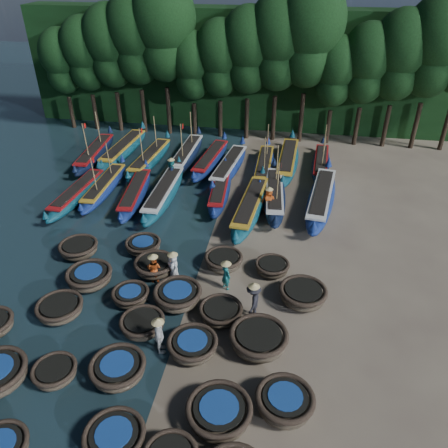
% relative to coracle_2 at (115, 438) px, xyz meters
% --- Properties ---
extents(ground, '(120.00, 120.00, 0.00)m').
position_rel_coracle_2_xyz_m(ground, '(0.74, 8.62, -0.40)').
color(ground, gray).
rests_on(ground, ground).
extents(foliage_wall, '(40.00, 3.00, 10.00)m').
position_rel_coracle_2_xyz_m(foliage_wall, '(0.74, 32.12, 4.60)').
color(foliage_wall, black).
rests_on(foliage_wall, ground).
extents(coracle_2, '(2.29, 2.29, 0.70)m').
position_rel_coracle_2_xyz_m(coracle_2, '(0.00, 0.00, 0.00)').
color(coracle_2, brown).
rests_on(coracle_2, ground).
extents(coracle_6, '(1.77, 1.77, 0.64)m').
position_rel_coracle_2_xyz_m(coracle_6, '(-3.25, 2.16, -0.04)').
color(coracle_6, brown).
rests_on(coracle_6, ground).
extents(coracle_7, '(2.36, 2.36, 0.76)m').
position_rel_coracle_2_xyz_m(coracle_7, '(-0.90, 2.65, 0.04)').
color(coracle_7, brown).
rests_on(coracle_7, ground).
extents(coracle_8, '(2.45, 2.45, 0.78)m').
position_rel_coracle_2_xyz_m(coracle_8, '(3.24, 1.47, 0.05)').
color(coracle_8, brown).
rests_on(coracle_8, ground).
extents(coracle_9, '(2.56, 2.56, 0.84)m').
position_rel_coracle_2_xyz_m(coracle_9, '(5.46, 2.21, 0.09)').
color(coracle_9, brown).
rests_on(coracle_9, ground).
extents(coracle_11, '(2.11, 2.11, 0.69)m').
position_rel_coracle_2_xyz_m(coracle_11, '(-4.72, 5.43, -0.01)').
color(coracle_11, brown).
rests_on(coracle_11, ground).
extents(coracle_12, '(2.21, 2.21, 0.69)m').
position_rel_coracle_2_xyz_m(coracle_12, '(-0.76, 5.12, -0.01)').
color(coracle_12, brown).
rests_on(coracle_12, ground).
extents(coracle_13, '(2.36, 2.36, 0.72)m').
position_rel_coracle_2_xyz_m(coracle_13, '(1.64, 4.30, 0.01)').
color(coracle_13, brown).
rests_on(coracle_13, ground).
extents(coracle_14, '(2.93, 2.93, 0.85)m').
position_rel_coracle_2_xyz_m(coracle_14, '(4.26, 5.00, 0.08)').
color(coracle_14, brown).
rests_on(coracle_14, ground).
extents(coracle_15, '(2.62, 2.62, 0.80)m').
position_rel_coracle_2_xyz_m(coracle_15, '(-4.31, 7.68, 0.06)').
color(coracle_15, brown).
rests_on(coracle_15, ground).
extents(coracle_16, '(2.01, 2.01, 0.66)m').
position_rel_coracle_2_xyz_m(coracle_16, '(-1.89, 6.79, -0.02)').
color(coracle_16, brown).
rests_on(coracle_16, ground).
extents(coracle_17, '(2.27, 2.27, 0.83)m').
position_rel_coracle_2_xyz_m(coracle_17, '(0.31, 7.05, 0.08)').
color(coracle_17, brown).
rests_on(coracle_17, ground).
extents(coracle_18, '(1.97, 1.97, 0.66)m').
position_rel_coracle_2_xyz_m(coracle_18, '(2.44, 6.42, -0.03)').
color(coracle_18, brown).
rests_on(coracle_18, ground).
extents(coracle_19, '(2.33, 2.33, 0.80)m').
position_rel_coracle_2_xyz_m(coracle_19, '(6.01, 8.11, 0.06)').
color(coracle_19, brown).
rests_on(coracle_19, ground).
extents(coracle_20, '(2.54, 2.54, 0.74)m').
position_rel_coracle_2_xyz_m(coracle_20, '(-5.92, 9.89, 0.02)').
color(coracle_20, brown).
rests_on(coracle_20, ground).
extents(coracle_21, '(2.36, 2.36, 0.64)m').
position_rel_coracle_2_xyz_m(coracle_21, '(-2.62, 10.81, -0.03)').
color(coracle_21, brown).
rests_on(coracle_21, ground).
extents(coracle_22, '(2.16, 2.16, 0.78)m').
position_rel_coracle_2_xyz_m(coracle_22, '(-1.42, 9.05, 0.04)').
color(coracle_22, brown).
rests_on(coracle_22, ground).
extents(coracle_23, '(2.00, 2.00, 0.73)m').
position_rel_coracle_2_xyz_m(coracle_23, '(1.94, 10.11, 0.01)').
color(coracle_23, brown).
rests_on(coracle_23, ground).
extents(coracle_24, '(2.05, 2.05, 0.63)m').
position_rel_coracle_2_xyz_m(coracle_24, '(4.45, 10.06, -0.04)').
color(coracle_24, brown).
rests_on(coracle_24, ground).
extents(long_boat_1, '(1.74, 7.69, 1.36)m').
position_rel_coracle_2_xyz_m(long_boat_1, '(-8.68, 15.60, 0.11)').
color(long_boat_1, '#0F4D59').
rests_on(long_boat_1, ground).
extents(long_boat_2, '(1.43, 7.58, 3.22)m').
position_rel_coracle_2_xyz_m(long_boat_2, '(-7.32, 16.80, 0.11)').
color(long_boat_2, navy).
rests_on(long_boat_2, ground).
extents(long_boat_3, '(2.14, 7.55, 1.34)m').
position_rel_coracle_2_xyz_m(long_boat_3, '(-4.97, 16.24, 0.11)').
color(long_boat_3, navy).
rests_on(long_boat_3, ground).
extents(long_boat_4, '(1.49, 8.44, 1.48)m').
position_rel_coracle_2_xyz_m(long_boat_4, '(-3.08, 16.45, 0.16)').
color(long_boat_4, '#0F4D59').
rests_on(long_boat_4, ground).
extents(long_boat_5, '(1.75, 7.43, 1.31)m').
position_rel_coracle_2_xyz_m(long_boat_5, '(0.43, 17.63, 0.10)').
color(long_boat_5, navy).
rests_on(long_boat_5, ground).
extents(long_boat_6, '(2.24, 8.58, 1.52)m').
position_rel_coracle_2_xyz_m(long_boat_6, '(2.69, 15.66, 0.17)').
color(long_boat_6, '#0F4D59').
rests_on(long_boat_6, ground).
extents(long_boat_7, '(2.06, 8.22, 3.50)m').
position_rel_coracle_2_xyz_m(long_boat_7, '(4.04, 17.47, 0.15)').
color(long_boat_7, '#0F1938').
rests_on(long_boat_7, ground).
extents(long_boat_8, '(2.73, 9.11, 1.61)m').
position_rel_coracle_2_xyz_m(long_boat_8, '(7.02, 17.36, 0.21)').
color(long_boat_8, navy).
rests_on(long_boat_8, ground).
extents(long_boat_9, '(2.02, 8.25, 3.51)m').
position_rel_coracle_2_xyz_m(long_boat_9, '(-10.23, 21.92, 0.15)').
color(long_boat_9, '#0F1938').
rests_on(long_boat_9, ground).
extents(long_boat_10, '(2.01, 8.73, 1.54)m').
position_rel_coracle_2_xyz_m(long_boat_10, '(-8.28, 23.01, 0.18)').
color(long_boat_10, '#0F4D59').
rests_on(long_boat_10, ground).
extents(long_boat_11, '(2.04, 8.23, 3.51)m').
position_rel_coracle_2_xyz_m(long_boat_11, '(-5.68, 21.66, 0.15)').
color(long_boat_11, '#0F4D59').
rests_on(long_boat_11, ground).
extents(long_boat_12, '(1.66, 8.37, 3.55)m').
position_rel_coracle_2_xyz_m(long_boat_12, '(-3.11, 22.90, 0.16)').
color(long_boat_12, '#0F1938').
rests_on(long_boat_12, ground).
extents(long_boat_13, '(2.29, 7.94, 1.41)m').
position_rel_coracle_2_xyz_m(long_boat_13, '(-1.12, 22.33, 0.13)').
color(long_boat_13, navy).
rests_on(long_boat_13, ground).
extents(long_boat_14, '(2.43, 8.34, 1.48)m').
position_rel_coracle_2_xyz_m(long_boat_14, '(0.47, 21.18, 0.16)').
color(long_boat_14, navy).
rests_on(long_boat_14, ground).
extents(long_boat_15, '(1.42, 7.86, 3.34)m').
position_rel_coracle_2_xyz_m(long_boat_15, '(2.99, 21.81, 0.13)').
color(long_boat_15, navy).
rests_on(long_boat_15, ground).
extents(long_boat_16, '(1.91, 8.89, 1.57)m').
position_rel_coracle_2_xyz_m(long_boat_16, '(4.66, 22.89, 0.19)').
color(long_boat_16, '#0F4D59').
rests_on(long_boat_16, ground).
extents(long_boat_17, '(1.71, 7.38, 3.14)m').
position_rel_coracle_2_xyz_m(long_boat_17, '(7.12, 23.08, 0.10)').
color(long_boat_17, '#0F1938').
rests_on(long_boat_17, ground).
extents(fisherman_0, '(0.92, 0.92, 1.81)m').
position_rel_coracle_2_xyz_m(fisherman_0, '(-0.31, 8.68, 0.47)').
color(fisherman_0, silver).
rests_on(fisherman_0, ground).
extents(fisherman_1, '(0.66, 0.65, 1.73)m').
position_rel_coracle_2_xyz_m(fisherman_1, '(2.33, 8.49, 0.48)').
color(fisherman_1, '#176463').
rests_on(fisherman_1, ground).
extents(fisherman_2, '(0.85, 0.71, 1.76)m').
position_rel_coracle_2_xyz_m(fisherman_2, '(-1.23, 8.42, 0.43)').
color(fisherman_2, '#CE531B').
rests_on(fisherman_2, ground).
extents(fisherman_3, '(0.77, 1.21, 1.98)m').
position_rel_coracle_2_xyz_m(fisherman_3, '(3.83, 6.80, 0.52)').
color(fisherman_3, black).
rests_on(fisherman_3, ground).
extents(fisherman_4, '(0.67, 1.07, 1.90)m').
position_rel_coracle_2_xyz_m(fisherman_4, '(0.32, 4.14, 0.51)').
color(fisherman_4, silver).
rests_on(fisherman_4, ground).
extents(fisherman_5, '(1.38, 1.43, 1.83)m').
position_rel_coracle_2_xyz_m(fisherman_5, '(-3.36, 19.49, 0.45)').
color(fisherman_5, '#176463').
rests_on(fisherman_5, ground).
extents(fisherman_6, '(0.87, 0.58, 1.95)m').
position_rel_coracle_2_xyz_m(fisherman_6, '(3.77, 15.96, 0.53)').
color(fisherman_6, '#CE531B').
rests_on(fisherman_6, ground).
extents(tree_0, '(3.68, 3.68, 8.68)m').
position_rel_coracle_2_xyz_m(tree_0, '(-15.26, 28.62, 5.57)').
color(tree_0, black).
rests_on(tree_0, ground).
extents(tree_1, '(4.09, 4.09, 9.65)m').
position_rel_coracle_2_xyz_m(tree_1, '(-12.96, 28.62, 6.24)').
color(tree_1, black).
rests_on(tree_1, ground).
extents(tree_2, '(4.51, 4.51, 10.63)m').
position_rel_coracle_2_xyz_m(tree_2, '(-10.66, 28.62, 6.92)').
color(tree_2, black).
rests_on(tree_2, ground).
extents(tree_3, '(4.92, 4.92, 11.60)m').
position_rel_coracle_2_xyz_m(tree_3, '(-8.36, 28.62, 7.59)').
color(tree_3, black).
rests_on(tree_3, ground).
extents(tree_4, '(5.34, 5.34, 12.58)m').
position_rel_coracle_2_xyz_m(tree_4, '(-6.06, 28.62, 8.27)').
color(tree_4, black).
rests_on(tree_4, ground).
extents(tree_5, '(3.68, 3.68, 8.68)m').
position_rel_coracle_2_xyz_m(tree_5, '(-3.76, 28.62, 5.57)').
color(tree_5, black).
rests_on(tree_5, ground).
extents(tree_6, '(4.09, 4.09, 9.65)m').
position_rel_coracle_2_xyz_m(tree_6, '(-1.46, 28.62, 6.24)').
color(tree_6, black).
rests_on(tree_6, ground).
extents(tree_7, '(4.51, 4.51, 10.63)m').
position_rel_coracle_2_xyz_m(tree_7, '(0.84, 28.62, 6.92)').
color(tree_7, black).
rests_on(tree_7, ground).
extents(tree_8, '(4.92, 4.92, 11.60)m').
position_rel_coracle_2_xyz_m(tree_8, '(3.14, 28.62, 7.59)').
color(tree_8, black).
rests_on(tree_8, ground).
extents(tree_9, '(5.34, 5.34, 12.58)m').
position_rel_coracle_2_xyz_m(tree_9, '(5.44, 28.62, 8.27)').
color(tree_9, black).
rests_on(tree_9, ground).
extents(tree_10, '(3.68, 3.68, 8.68)m').
position_rel_coracle_2_xyz_m(tree_10, '(7.74, 28.62, 5.57)').
color(tree_10, black).
rests_on(tree_10, ground).
extents(tree_11, '(4.09, 4.09, 9.65)m').
position_rel_coracle_2_xyz_m(tree_11, '(10.04, 28.62, 6.24)').
color(tree_11, black).
rests_on(tree_11, ground).
extents(tree_12, '(4.51, 4.51, 10.63)m').
position_rel_coracle_2_xyz_m(tree_12, '(12.34, 28.62, 6.92)').
color(tree_12, black).
rests_on(tree_12, ground).
extents(tree_13, '(4.92, 4.92, 11.60)m').
position_rel_coracle_2_xyz_m(tree_13, '(14.64, 28.62, 7.59)').
color(tree_13, black).
rests_on(tree_13, ground).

